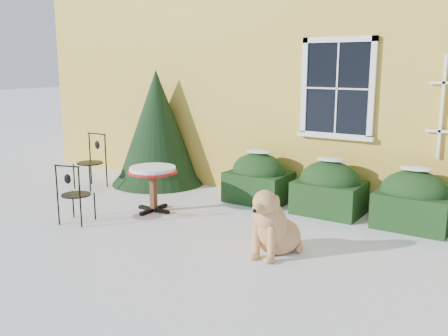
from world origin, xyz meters
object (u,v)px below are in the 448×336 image
Objects in this scene: patio_chair_near at (74,193)px; dog at (273,227)px; evergreen_shrub at (158,138)px; bistro_table at (153,174)px; patio_chair_far at (91,161)px.

dog is (3.09, 0.50, -0.10)m from patio_chair_near.
evergreen_shrub reaches higher than bistro_table.
evergreen_shrub reaches higher than dog.
bistro_table is 1.26m from patio_chair_near.
bistro_table is at bearing -51.54° from evergreen_shrub.
evergreen_shrub reaches higher than patio_chair_near.
patio_chair_far is 1.04× the size of dog.
patio_chair_far reaches higher than patio_chair_near.
bistro_table is 2.17m from patio_chair_far.
evergreen_shrub is 2.80m from patio_chair_near.
patio_chair_far is at bearing -130.09° from evergreen_shrub.
evergreen_shrub is 2.83× the size of bistro_table.
bistro_table is 0.79× the size of dog.
patio_chair_near is at bearing -169.16° from dog.
patio_chair_near is 3.14m from dog.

